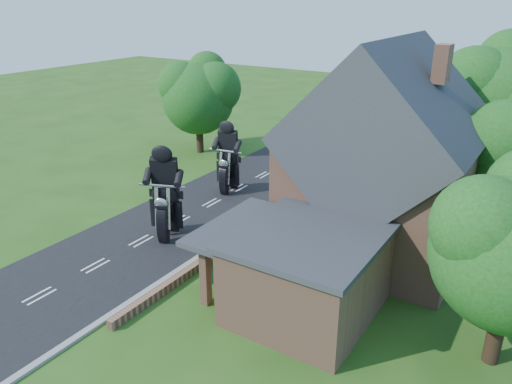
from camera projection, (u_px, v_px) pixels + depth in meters
The scene contains 17 objects.
ground at pixel (141, 241), 25.83m from camera, with size 120.00×120.00×0.00m, color #234A14.
road at pixel (141, 241), 25.83m from camera, with size 7.00×80.00×0.02m, color black.
kerb at pixel (196, 259), 23.98m from camera, with size 0.30×80.00×0.12m, color gray.
garden_wall at pixel (263, 222), 27.52m from camera, with size 0.30×22.00×0.40m, color #9B674F.
house at pixel (385, 165), 23.67m from camera, with size 9.54×8.64×10.24m.
annex at pixel (305, 271), 19.61m from camera, with size 7.05×5.94×3.44m.
tree_behind_house at pixel (508, 99), 29.06m from camera, with size 7.81×7.20×10.08m.
tree_behind_left at pixel (409, 94), 33.03m from camera, with size 6.94×6.40×9.16m.
tree_far_road at pixel (203, 92), 38.52m from camera, with size 6.08×5.60×7.84m.
shrub_a at pixel (210, 268), 22.19m from camera, with size 0.90×0.90×1.10m, color #11381A.
shrub_b at pixel (242, 246), 24.15m from camera, with size 0.90×0.90×1.10m, color #11381A.
shrub_c at pixel (269, 227), 26.11m from camera, with size 0.90×0.90×1.10m, color #11381A.
shrub_d at pixel (312, 197), 30.02m from camera, with size 0.90×0.90×1.10m, color #11381A.
shrub_e at pixel (329, 184), 31.98m from camera, with size 0.90×0.90×1.10m, color #11381A.
shrub_f at pixel (345, 173), 33.93m from camera, with size 0.90×0.90×1.10m, color #11381A.
motorcycle_lead at pixel (168, 224), 25.97m from camera, with size 0.41×1.63×1.52m, color black, non-canonical shape.
motorcycle_follow at pixel (229, 181), 32.04m from camera, with size 0.38×1.51×1.41m, color black, non-canonical shape.
Camera 1 is at (17.44, -16.21, 11.92)m, focal length 35.00 mm.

